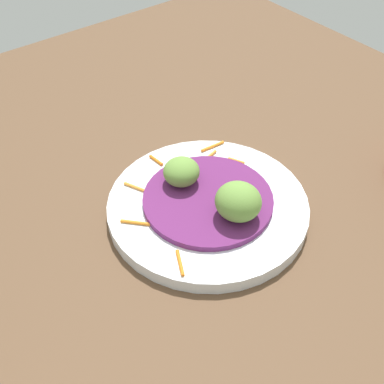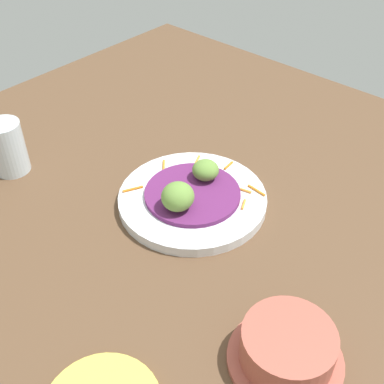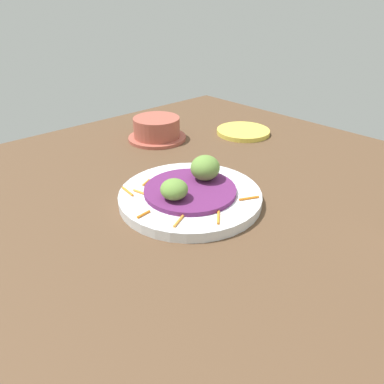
# 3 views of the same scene
# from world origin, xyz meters

# --- Properties ---
(table_surface) EXTENTS (1.10, 1.10, 0.02)m
(table_surface) POSITION_xyz_m (0.00, 0.00, 0.01)
(table_surface) COLOR brown
(table_surface) RESTS_ON ground
(main_plate) EXTENTS (0.25, 0.25, 0.02)m
(main_plate) POSITION_xyz_m (0.00, 0.04, 0.03)
(main_plate) COLOR silver
(main_plate) RESTS_ON table_surface
(cabbage_bed) EXTENTS (0.16, 0.16, 0.01)m
(cabbage_bed) POSITION_xyz_m (0.00, 0.04, 0.04)
(cabbage_bed) COLOR #60235B
(cabbage_bed) RESTS_ON main_plate
(carrot_garnish) EXTENTS (0.19, 0.19, 0.00)m
(carrot_garnish) POSITION_xyz_m (-0.04, 0.03, 0.04)
(carrot_garnish) COLOR orange
(carrot_garnish) RESTS_ON main_plate
(guac_scoop_left) EXTENTS (0.07, 0.07, 0.04)m
(guac_scoop_left) POSITION_xyz_m (0.04, 0.05, 0.07)
(guac_scoop_left) COLOR olive
(guac_scoop_left) RESTS_ON cabbage_bed
(guac_scoop_center) EXTENTS (0.05, 0.05, 0.03)m
(guac_scoop_center) POSITION_xyz_m (-0.04, 0.03, 0.06)
(guac_scoop_center) COLOR olive
(guac_scoop_center) RESTS_ON cabbage_bed
(side_plate_small) EXTENTS (0.14, 0.14, 0.01)m
(side_plate_small) POSITION_xyz_m (0.33, 0.20, 0.03)
(side_plate_small) COLOR #E0CC4C
(side_plate_small) RESTS_ON table_surface
(terracotta_bowl) EXTENTS (0.14, 0.14, 0.06)m
(terracotta_bowl) POSITION_xyz_m (0.15, 0.32, 0.05)
(terracotta_bowl) COLOR #A85142
(terracotta_bowl) RESTS_ON table_surface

